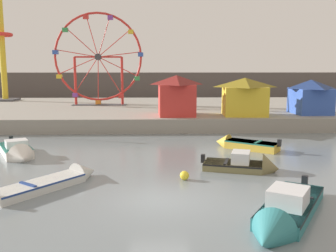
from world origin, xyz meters
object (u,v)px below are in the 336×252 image
at_px(motorboat_mustard_yellow, 242,144).
at_px(motorboat_teal_painted, 284,215).
at_px(motorboat_pale_grey, 58,180).
at_px(carnival_booth_blue_tent, 311,96).
at_px(carnival_booth_yellow_awning, 245,96).
at_px(motorboat_white_red_stripe, 18,152).
at_px(carnival_booth_red_striped, 177,95).
at_px(ferris_wheel_red_frame, 98,59).
at_px(mooring_buoy_orange, 184,175).
at_px(motorboat_olive_wood, 248,165).
at_px(drop_tower_yellow_tower, 2,50).

distance_m(motorboat_mustard_yellow, motorboat_teal_painted, 12.30).
distance_m(motorboat_pale_grey, carnival_booth_blue_tent, 24.97).
bearing_deg(motorboat_mustard_yellow, motorboat_teal_painted, 119.75).
xyz_separation_m(motorboat_mustard_yellow, carnival_booth_yellow_awning, (1.97, 8.09, 2.58)).
relative_size(motorboat_white_red_stripe, carnival_booth_red_striped, 1.16).
bearing_deg(ferris_wheel_red_frame, mooring_buoy_orange, -72.84).
distance_m(carnival_booth_yellow_awning, carnival_booth_blue_tent, 6.28).
bearing_deg(carnival_booth_red_striped, motorboat_pale_grey, -113.32).
height_order(ferris_wheel_red_frame, carnival_booth_blue_tent, ferris_wheel_red_frame).
bearing_deg(motorboat_teal_painted, motorboat_olive_wood, -151.54).
height_order(motorboat_white_red_stripe, carnival_booth_red_striped, carnival_booth_red_striped).
bearing_deg(motorboat_white_red_stripe, drop_tower_yellow_tower, 174.10).
distance_m(carnival_booth_blue_tent, mooring_buoy_orange, 20.61).
bearing_deg(carnival_booth_yellow_awning, motorboat_white_red_stripe, -143.61).
bearing_deg(motorboat_white_red_stripe, carnival_booth_blue_tent, 88.79).
xyz_separation_m(motorboat_pale_grey, carnival_booth_red_striped, (6.24, 15.94, 2.77)).
relative_size(motorboat_white_red_stripe, drop_tower_yellow_tower, 0.34).
height_order(motorboat_white_red_stripe, motorboat_olive_wood, motorboat_white_red_stripe).
bearing_deg(carnival_booth_yellow_awning, motorboat_teal_painted, -95.49).
bearing_deg(carnival_booth_red_striped, motorboat_olive_wood, -79.62).
height_order(ferris_wheel_red_frame, mooring_buoy_orange, ferris_wheel_red_frame).
bearing_deg(mooring_buoy_orange, drop_tower_yellow_tower, 123.34).
relative_size(motorboat_olive_wood, carnival_booth_blue_tent, 1.03).
bearing_deg(motorboat_pale_grey, carnival_booth_blue_tent, -9.69).
distance_m(ferris_wheel_red_frame, mooring_buoy_orange, 26.48).
bearing_deg(motorboat_mustard_yellow, ferris_wheel_red_frame, -20.04).
bearing_deg(motorboat_mustard_yellow, carnival_booth_red_striped, -29.00).
height_order(drop_tower_yellow_tower, carnival_booth_yellow_awning, drop_tower_yellow_tower).
relative_size(motorboat_white_red_stripe, mooring_buoy_orange, 10.48).
xyz_separation_m(motorboat_pale_grey, ferris_wheel_red_frame, (-1.80, 25.24, 5.99)).
bearing_deg(motorboat_olive_wood, carnival_booth_blue_tent, 74.82).
bearing_deg(motorboat_olive_wood, ferris_wheel_red_frame, 132.13).
xyz_separation_m(motorboat_white_red_stripe, motorboat_pale_grey, (3.77, -5.51, -0.13)).
relative_size(motorboat_pale_grey, carnival_booth_red_striped, 1.26).
bearing_deg(carnival_booth_yellow_awning, ferris_wheel_red_frame, 149.29).
xyz_separation_m(ferris_wheel_red_frame, carnival_booth_yellow_awning, (13.92, -9.52, -3.34)).
bearing_deg(ferris_wheel_red_frame, motorboat_white_red_stripe, -95.71).
relative_size(motorboat_mustard_yellow, ferris_wheel_red_frame, 0.42).
relative_size(motorboat_white_red_stripe, motorboat_olive_wood, 1.13).
height_order(motorboat_pale_grey, motorboat_olive_wood, motorboat_olive_wood).
relative_size(carnival_booth_blue_tent, carnival_booth_red_striped, 1.00).
height_order(motorboat_teal_painted, carnival_booth_yellow_awning, carnival_booth_yellow_awning).
relative_size(motorboat_pale_grey, mooring_buoy_orange, 11.36).
relative_size(motorboat_pale_grey, drop_tower_yellow_tower, 0.37).
relative_size(ferris_wheel_red_frame, mooring_buoy_orange, 22.73).
distance_m(motorboat_mustard_yellow, carnival_booth_red_striped, 9.57).
bearing_deg(motorboat_mustard_yellow, carnival_booth_yellow_awning, -67.88).
bearing_deg(ferris_wheel_red_frame, drop_tower_yellow_tower, 154.41).
xyz_separation_m(carnival_booth_blue_tent, carnival_booth_red_striped, (-12.07, -0.85, 0.21)).
distance_m(motorboat_olive_wood, mooring_buoy_orange, 3.77).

